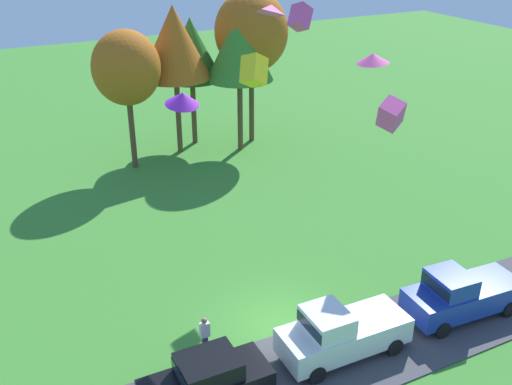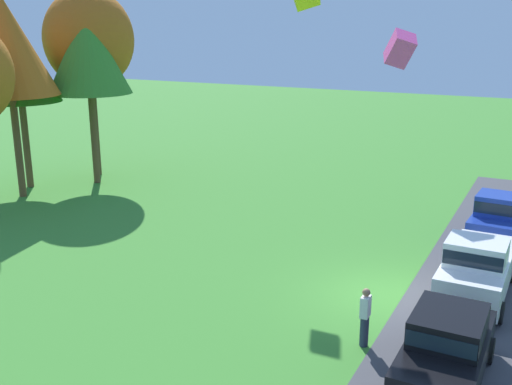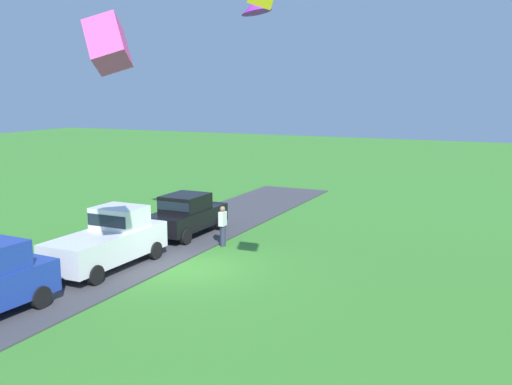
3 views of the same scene
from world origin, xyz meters
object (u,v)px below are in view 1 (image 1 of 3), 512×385
kite_box_high_left (300,17)px  kite_delta_topmost (373,58)px  person_on_lawn (205,336)px  car_pickup_mid_row (460,294)px  kite_box_near_flag (391,114)px  tree_left_of_center (174,43)px  kite_diamond_trailing_tail (271,9)px  tree_center_back (251,32)px  kite_box_high_right (254,70)px  car_sedan_by_flagpole (207,379)px  kite_delta_mid_center (182,98)px  tree_far_left (191,49)px  tree_lone_near (126,68)px  tree_far_right (239,46)px  car_pickup_far_end (340,332)px

kite_box_high_left → kite_delta_topmost: kite_box_high_left is taller
person_on_lawn → car_pickup_mid_row: bearing=-13.6°
kite_box_near_flag → person_on_lawn: bearing=-169.0°
kite_box_near_flag → kite_delta_topmost: bearing=-143.0°
kite_delta_topmost → car_pickup_mid_row: bearing=-29.8°
person_on_lawn → kite_box_high_left: kite_box_high_left is taller
tree_left_of_center → kite_diamond_trailing_tail: kite_diamond_trailing_tail is taller
tree_center_back → kite_box_high_right: (-7.90, -16.19, 1.93)m
car_sedan_by_flagpole → kite_delta_mid_center: 9.45m
kite_diamond_trailing_tail → kite_box_near_flag: kite_diamond_trailing_tail is taller
car_pickup_mid_row → tree_far_left: tree_far_left is taller
kite_box_high_left → kite_delta_mid_center: bearing=-142.0°
tree_lone_near → tree_center_back: (8.96, 0.99, 1.23)m
car_sedan_by_flagpole → tree_far_right: size_ratio=0.47×
kite_box_high_right → car_pickup_far_end: bearing=-84.4°
car_pickup_mid_row → tree_left_of_center: size_ratio=0.52×
car_pickup_far_end → kite_delta_topmost: 9.97m
kite_delta_mid_center → kite_delta_topmost: kite_delta_topmost is taller
tree_center_back → car_sedan_by_flagpole: bearing=-119.8°
tree_center_back → kite_box_high_right: size_ratio=9.79×
tree_center_back → kite_box_near_flag: bearing=-97.9°
tree_far_left → kite_delta_mid_center: bearing=-111.5°
car_sedan_by_flagpole → car_pickup_far_end: car_pickup_far_end is taller
car_pickup_mid_row → tree_far_right: 21.96m
kite_box_high_right → kite_box_near_flag: size_ratio=0.91×
car_sedan_by_flagpole → car_pickup_mid_row: (11.08, -0.17, 0.07)m
tree_center_back → kite_box_high_left: size_ratio=9.84×
car_pickup_far_end → tree_far_right: size_ratio=0.53×
car_sedan_by_flagpole → kite_delta_mid_center: size_ratio=3.78×
person_on_lawn → tree_center_back: size_ratio=0.16×
car_sedan_by_flagpole → kite_box_high_left: bearing=47.9°
kite_delta_mid_center → kite_box_high_left: bearing=38.0°
kite_box_high_left → kite_delta_topmost: 8.73m
tree_far_left → kite_diamond_trailing_tail: 22.80m
tree_far_right → kite_box_high_left: (-1.74, -10.49, 3.50)m
kite_delta_mid_center → kite_delta_topmost: bearing=-17.1°
person_on_lawn → tree_left_of_center: size_ratio=0.17×
car_pickup_far_end → tree_lone_near: bearing=94.4°
car_pickup_far_end → tree_lone_near: 21.88m
car_sedan_by_flagpole → tree_lone_near: bearing=80.1°
car_pickup_far_end → kite_box_high_right: bearing=95.6°
person_on_lawn → tree_center_back: bearing=59.3°
tree_lone_near → kite_delta_mid_center: bearing=-98.7°
car_pickup_mid_row → kite_diamond_trailing_tail: 13.93m
tree_left_of_center → tree_far_left: 2.07m
tree_lone_near → kite_delta_mid_center: 17.70m
tree_center_back → kite_delta_mid_center: bearing=-122.5°
car_sedan_by_flagpole → tree_far_left: tree_far_left is taller
kite_diamond_trailing_tail → kite_delta_topmost: 4.27m
kite_diamond_trailing_tail → tree_lone_near: bearing=89.4°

